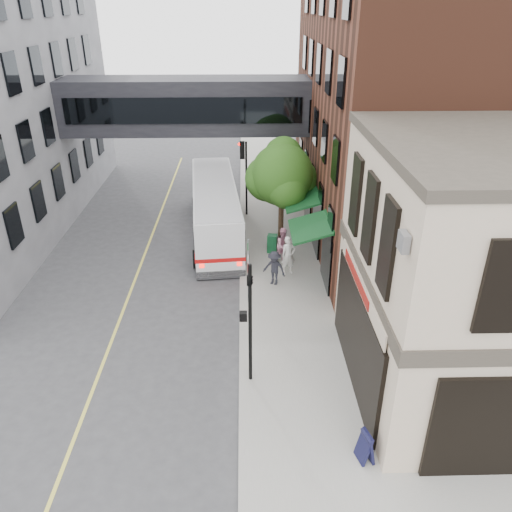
{
  "coord_description": "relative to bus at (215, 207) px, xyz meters",
  "views": [
    {
      "loc": [
        0.24,
        -11.48,
        11.85
      ],
      "look_at": [
        0.68,
        5.43,
        3.18
      ],
      "focal_mm": 35.0,
      "sensor_mm": 36.0,
      "label": 1
    }
  ],
  "objects": [
    {
      "name": "ground",
      "position": [
        1.37,
        -14.45,
        -1.62
      ],
      "size": [
        120.0,
        120.0,
        0.0
      ],
      "primitive_type": "plane",
      "color": "#38383A",
      "rests_on": "ground"
    },
    {
      "name": "sidewalk_main",
      "position": [
        3.37,
        -0.45,
        -1.54
      ],
      "size": [
        4.0,
        60.0,
        0.15
      ],
      "primitive_type": "cube",
      "color": "gray",
      "rests_on": "ground"
    },
    {
      "name": "brick_building",
      "position": [
        11.35,
        0.54,
        5.37
      ],
      "size": [
        13.76,
        18.0,
        14.0
      ],
      "color": "#492316",
      "rests_on": "ground"
    },
    {
      "name": "skyway_bridge",
      "position": [
        -1.63,
        3.55,
        4.88
      ],
      "size": [
        14.0,
        3.18,
        3.0
      ],
      "color": "black",
      "rests_on": "ground"
    },
    {
      "name": "traffic_signal_near",
      "position": [
        1.74,
        -12.45,
        1.37
      ],
      "size": [
        0.44,
        0.22,
        4.6
      ],
      "color": "black",
      "rests_on": "sidewalk_main"
    },
    {
      "name": "traffic_signal_far",
      "position": [
        1.63,
        2.55,
        1.72
      ],
      "size": [
        0.53,
        0.28,
        4.5
      ],
      "color": "black",
      "rests_on": "sidewalk_main"
    },
    {
      "name": "street_sign_pole",
      "position": [
        1.76,
        -7.45,
        0.32
      ],
      "size": [
        0.08,
        0.75,
        3.0
      ],
      "color": "gray",
      "rests_on": "sidewalk_main"
    },
    {
      "name": "street_tree",
      "position": [
        3.56,
        -1.24,
        2.3
      ],
      "size": [
        3.8,
        3.2,
        5.6
      ],
      "color": "#382619",
      "rests_on": "sidewalk_main"
    },
    {
      "name": "lane_marking",
      "position": [
        -3.63,
        -4.45,
        -1.61
      ],
      "size": [
        0.12,
        40.0,
        0.01
      ],
      "primitive_type": "cube",
      "color": "#D8CC4C",
      "rests_on": "ground"
    },
    {
      "name": "bus",
      "position": [
        0.0,
        0.0,
        0.0
      ],
      "size": [
        3.37,
        10.89,
        2.88
      ],
      "color": "silver",
      "rests_on": "ground"
    },
    {
      "name": "pedestrian_a",
      "position": [
        3.69,
        -4.96,
        -0.51
      ],
      "size": [
        0.8,
        0.65,
        1.91
      ],
      "primitive_type": "imported",
      "rotation": [
        0.0,
        0.0,
        0.32
      ],
      "color": "white",
      "rests_on": "sidewalk_main"
    },
    {
      "name": "pedestrian_b",
      "position": [
        3.56,
        -3.77,
        -0.55
      ],
      "size": [
        1.12,
        1.05,
        1.83
      ],
      "primitive_type": "imported",
      "rotation": [
        0.0,
        0.0,
        0.52
      ],
      "color": "pink",
      "rests_on": "sidewalk_main"
    },
    {
      "name": "pedestrian_c",
      "position": [
        2.96,
        -5.96,
        -0.64
      ],
      "size": [
        1.23,
        1.03,
        1.66
      ],
      "primitive_type": "imported",
      "rotation": [
        0.0,
        0.0,
        -0.47
      ],
      "color": "#212129",
      "rests_on": "sidewalk_main"
    },
    {
      "name": "newspaper_box",
      "position": [
        3.05,
        -2.66,
        -0.98
      ],
      "size": [
        0.56,
        0.52,
        0.97
      ],
      "primitive_type": "cube",
      "rotation": [
        0.0,
        0.0,
        -0.21
      ],
      "color": "#124F29",
      "rests_on": "sidewalk_main"
    },
    {
      "name": "sandwich_board",
      "position": [
        4.97,
        -15.95,
        -0.98
      ],
      "size": [
        0.48,
        0.62,
        0.98
      ],
      "primitive_type": "cube",
      "rotation": [
        0.0,
        0.0,
        0.27
      ],
      "color": "black",
      "rests_on": "sidewalk_main"
    }
  ]
}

